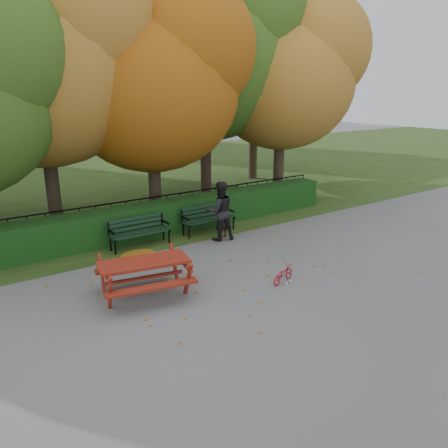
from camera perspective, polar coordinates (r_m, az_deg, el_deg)
ground at (r=10.89m, az=3.55°, el=-7.03°), size 90.00×90.00×0.00m
grass_strip at (r=23.05m, az=-18.66°, el=5.11°), size 90.00×90.00×0.00m
building_right at (r=38.50m, az=-13.99°, el=18.96°), size 9.00×6.00×12.00m
hedge at (r=14.29m, az=-7.67°, el=0.93°), size 13.00×0.90×1.00m
iron_fence at (r=14.98m, az=-9.09°, el=1.76°), size 14.00×0.04×1.02m
tree_b at (r=15.01m, az=-21.57°, el=19.65°), size 6.72×6.40×8.79m
tree_c at (r=15.42m, az=-8.09°, el=18.36°), size 6.30×6.00×8.00m
tree_d at (r=18.13m, az=-0.99°, el=21.97°), size 7.14×6.80×9.58m
tree_e at (r=18.59m, az=8.88°, el=18.89°), size 6.09×5.80×8.16m
tree_g at (r=22.79m, az=5.11°, el=19.39°), size 6.30×6.00×8.55m
bench_left at (r=13.07m, az=-11.10°, el=-0.71°), size 1.80×0.57×0.88m
bench_right at (r=14.15m, az=-2.22°, el=0.99°), size 1.80×0.57×0.88m
picnic_table at (r=9.89m, az=-10.38°, el=-5.75°), size 2.22×1.92×0.95m
leaf_pile at (r=12.54m, az=-11.20°, el=-3.84°), size 1.00×0.70×0.07m
leaf_scatter at (r=11.10m, az=2.58°, el=-6.49°), size 9.00×5.70×0.01m
child at (r=13.63m, az=-0.17°, el=0.28°), size 0.40×0.30×1.00m
adult at (r=13.28m, az=-0.53°, el=1.71°), size 1.03×0.89×1.84m
bicycle at (r=10.65m, az=7.71°, el=-6.47°), size 0.86×0.50×0.43m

